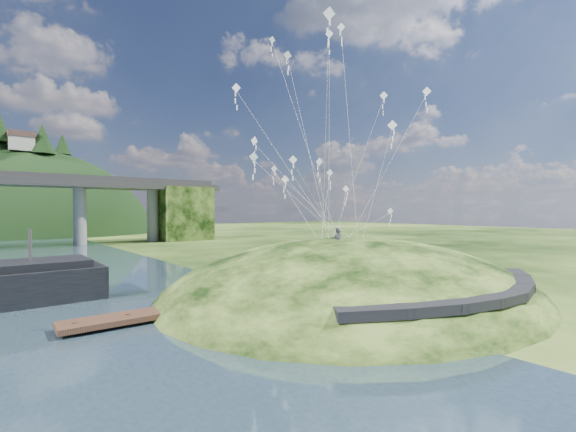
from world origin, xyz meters
TOP-DOWN VIEW (x-y plane):
  - ground at (0.00, 0.00)m, footprint 320.00×320.00m
  - grass_hill at (8.00, 2.00)m, footprint 36.00×32.00m
  - footpath at (7.46, -9.74)m, footprint 22.29×5.84m
  - wooden_dock at (-7.34, 4.96)m, footprint 14.52×2.71m
  - kite_flyers at (7.16, 2.82)m, footprint 1.76×1.79m
  - kite_swarm at (7.14, 5.01)m, footprint 18.03×15.41m

SIDE VIEW (x-z plane):
  - grass_hill at x=8.00m, z-range -8.00..5.00m
  - ground at x=0.00m, z-range 0.00..0.00m
  - wooden_dock at x=-7.34m, z-range -0.06..0.97m
  - footpath at x=7.46m, z-range 1.67..2.50m
  - kite_flyers at x=7.16m, z-range 4.97..6.81m
  - kite_swarm at x=7.14m, z-range 5.97..27.40m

